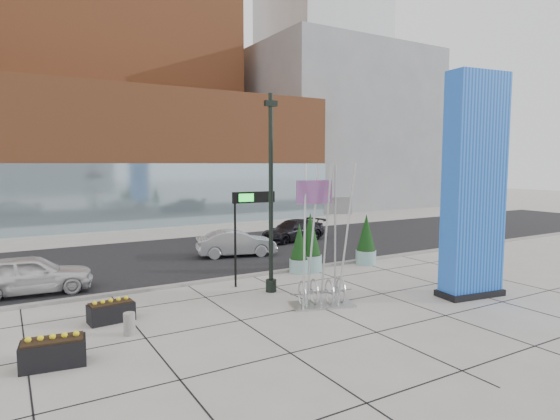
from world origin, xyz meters
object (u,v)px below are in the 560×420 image
concrete_bollard (129,324)px  lamp_post (271,212)px  overhead_street_sign (250,205)px  car_white_west (30,275)px  public_art_sculpture (322,269)px  car_silver_mid (236,243)px  blue_pylon (474,190)px

concrete_bollard → lamp_post: bearing=18.3°
overhead_street_sign → car_white_west: overhead_street_sign is taller
car_white_west → concrete_bollard: bearing=-154.7°
lamp_post → car_white_west: size_ratio=1.72×
lamp_post → concrete_bollard: lamp_post is taller
lamp_post → public_art_sculpture: bearing=-74.6°
car_white_west → car_silver_mid: car_white_west is taller
car_white_west → car_silver_mid: 10.27m
public_art_sculpture → car_silver_mid: bearing=100.0°
lamp_post → overhead_street_sign: bearing=99.8°
lamp_post → overhead_street_sign: lamp_post is taller
blue_pylon → overhead_street_sign: (-6.41, 5.67, -0.70)m
lamp_post → public_art_sculpture: lamp_post is taller
concrete_bollard → blue_pylon: bearing=-11.3°
overhead_street_sign → car_white_west: 8.77m
blue_pylon → concrete_bollard: (-12.01, 2.40, -3.67)m
public_art_sculpture → concrete_bollard: 6.60m
blue_pylon → car_white_west: (-14.25, 8.67, -3.25)m
car_silver_mid → lamp_post: bearing=179.8°
concrete_bollard → car_white_west: size_ratio=0.15×
public_art_sculpture → concrete_bollard: public_art_sculpture is taller
lamp_post → concrete_bollard: (-5.83, -1.92, -2.78)m
car_white_west → blue_pylon: bearing=-115.6°
lamp_post → public_art_sculpture: (0.68, -2.45, -1.80)m
public_art_sculpture → concrete_bollard: bearing=-167.7°
car_white_west → lamp_post: bearing=-112.6°
concrete_bollard → car_silver_mid: bearing=49.5°
blue_pylon → car_silver_mid: (-4.35, 11.37, -3.30)m
lamp_post → overhead_street_sign: 1.38m
blue_pylon → public_art_sculpture: blue_pylon is taller
lamp_post → concrete_bollard: 6.74m
public_art_sculpture → overhead_street_sign: (-0.91, 3.80, 1.98)m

